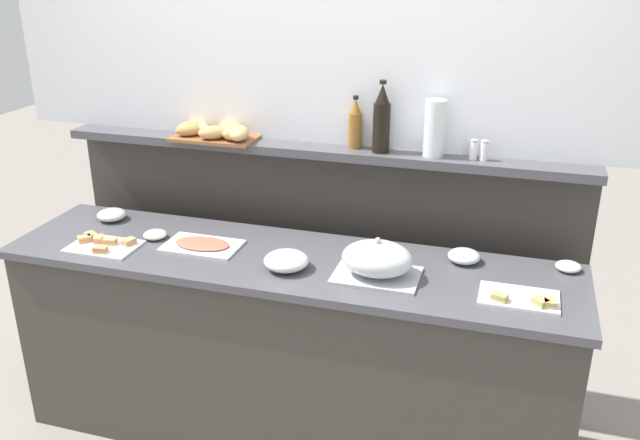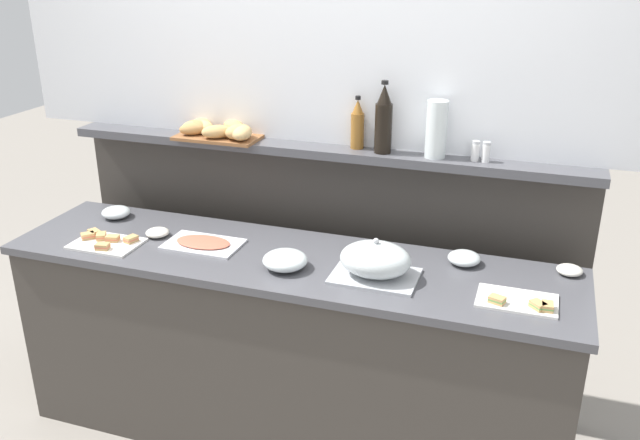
{
  "view_description": "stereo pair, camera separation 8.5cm",
  "coord_description": "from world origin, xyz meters",
  "views": [
    {
      "loc": [
        0.88,
        -2.41,
        2.13
      ],
      "look_at": [
        0.12,
        0.1,
        1.07
      ],
      "focal_mm": 37.62,
      "sensor_mm": 36.0,
      "label": 1
    },
    {
      "loc": [
        0.96,
        -2.38,
        2.13
      ],
      "look_at": [
        0.12,
        0.1,
        1.07
      ],
      "focal_mm": 37.62,
      "sensor_mm": 36.0,
      "label": 2
    }
  ],
  "objects": [
    {
      "name": "sandwich_platter_rear",
      "position": [
        0.96,
        -0.09,
        0.93
      ],
      "size": [
        0.29,
        0.18,
        0.04
      ],
      "color": "white",
      "rests_on": "buffet_counter"
    },
    {
      "name": "sandwich_platter_front",
      "position": [
        -0.8,
        -0.13,
        0.93
      ],
      "size": [
        0.3,
        0.2,
        0.04
      ],
      "color": "white",
      "rests_on": "buffet_counter"
    },
    {
      "name": "vinegar_bottle_amber",
      "position": [
        0.18,
        0.43,
        1.4
      ],
      "size": [
        0.06,
        0.06,
        0.24
      ],
      "color": "#8E5B23",
      "rests_on": "back_ledge_unit"
    },
    {
      "name": "ground_plane",
      "position": [
        0.0,
        0.6,
        0.0
      ],
      "size": [
        12.0,
        12.0,
        0.0
      ],
      "primitive_type": "plane",
      "color": "gray"
    },
    {
      "name": "buffet_counter",
      "position": [
        0.0,
        0.0,
        0.46
      ],
      "size": [
        2.46,
        0.61,
        0.92
      ],
      "color": "#3D3833",
      "rests_on": "ground_plane"
    },
    {
      "name": "serving_cloche",
      "position": [
        0.4,
        -0.06,
        0.99
      ],
      "size": [
        0.34,
        0.24,
        0.17
      ],
      "color": "#B7BABF",
      "rests_on": "buffet_counter"
    },
    {
      "name": "bread_basket",
      "position": [
        -0.49,
        0.38,
        1.34
      ],
      "size": [
        0.41,
        0.28,
        0.08
      ],
      "color": "brown",
      "rests_on": "back_ledge_unit"
    },
    {
      "name": "back_ledge_unit",
      "position": [
        0.0,
        0.48,
        0.68
      ],
      "size": [
        2.48,
        0.22,
        1.3
      ],
      "color": "#3D3833",
      "rests_on": "ground_plane"
    },
    {
      "name": "condiment_bowl_cream",
      "position": [
        -0.63,
        0.02,
        0.94
      ],
      "size": [
        0.11,
        0.11,
        0.04
      ],
      "primitive_type": "ellipsoid",
      "color": "silver",
      "rests_on": "buffet_counter"
    },
    {
      "name": "glass_bowl_medium",
      "position": [
        0.72,
        0.18,
        0.94
      ],
      "size": [
        0.14,
        0.14,
        0.05
      ],
      "color": "silver",
      "rests_on": "buffet_counter"
    },
    {
      "name": "wine_bottle_dark",
      "position": [
        0.31,
        0.4,
        1.44
      ],
      "size": [
        0.08,
        0.08,
        0.32
      ],
      "color": "black",
      "rests_on": "back_ledge_unit"
    },
    {
      "name": "glass_bowl_small",
      "position": [
        -0.94,
        0.16,
        0.94
      ],
      "size": [
        0.14,
        0.14,
        0.06
      ],
      "color": "silver",
      "rests_on": "buffet_counter"
    },
    {
      "name": "pepper_shaker",
      "position": [
        0.75,
        0.4,
        1.34
      ],
      "size": [
        0.03,
        0.03,
        0.09
      ],
      "color": "white",
      "rests_on": "back_ledge_unit"
    },
    {
      "name": "water_carafe",
      "position": [
        0.54,
        0.4,
        1.42
      ],
      "size": [
        0.09,
        0.09,
        0.25
      ],
      "primitive_type": "cylinder",
      "color": "silver",
      "rests_on": "back_ledge_unit"
    },
    {
      "name": "cold_cuts_platter",
      "position": [
        -0.39,
        -0.0,
        0.93
      ],
      "size": [
        0.33,
        0.21,
        0.02
      ],
      "color": "silver",
      "rests_on": "buffet_counter"
    },
    {
      "name": "glass_bowl_large",
      "position": [
        0.04,
        -0.1,
        0.95
      ],
      "size": [
        0.18,
        0.18,
        0.07
      ],
      "color": "silver",
      "rests_on": "buffet_counter"
    },
    {
      "name": "condiment_bowl_dark",
      "position": [
        1.14,
        0.22,
        0.94
      ],
      "size": [
        0.1,
        0.1,
        0.04
      ],
      "primitive_type": "ellipsoid",
      "color": "silver",
      "rests_on": "buffet_counter"
    },
    {
      "name": "salt_shaker",
      "position": [
        0.71,
        0.4,
        1.34
      ],
      "size": [
        0.03,
        0.03,
        0.09
      ],
      "color": "white",
      "rests_on": "back_ledge_unit"
    }
  ]
}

